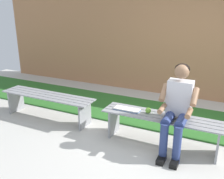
{
  "coord_description": "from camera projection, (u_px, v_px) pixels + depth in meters",
  "views": [
    {
      "loc": [
        -0.79,
        3.33,
        1.99
      ],
      "look_at": [
        0.76,
        0.15,
        0.82
      ],
      "focal_mm": 39.56,
      "sensor_mm": 36.0,
      "label": 1
    }
  ],
  "objects": [
    {
      "name": "ground_plane",
      "position": [
        64.0,
        162.0,
        3.39
      ],
      "size": [
        10.0,
        7.0,
        0.04
      ],
      "primitive_type": "cube",
      "color": "beige"
    },
    {
      "name": "bench_near",
      "position": [
        162.0,
        123.0,
        3.68
      ],
      "size": [
        1.83,
        0.42,
        0.47
      ],
      "rotation": [
        0.0,
        0.0,
        0.0
      ],
      "color": "gray",
      "rests_on": "ground"
    },
    {
      "name": "book_open",
      "position": [
        127.0,
        109.0,
        3.87
      ],
      "size": [
        0.41,
        0.16,
        0.02
      ],
      "rotation": [
        0.0,
        0.0,
        0.0
      ],
      "color": "white",
      "rests_on": "bench_near"
    },
    {
      "name": "grass_strip",
      "position": [
        123.0,
        108.0,
        5.12
      ],
      "size": [
        9.0,
        1.35,
        0.03
      ],
      "primitive_type": "cube",
      "color": "#2D6B28",
      "rests_on": "ground"
    },
    {
      "name": "bench_far",
      "position": [
        47.0,
        100.0,
        4.58
      ],
      "size": [
        1.87,
        0.42,
        0.47
      ],
      "rotation": [
        0.0,
        0.0,
        0.0
      ],
      "color": "gray",
      "rests_on": "ground"
    },
    {
      "name": "apple",
      "position": [
        148.0,
        111.0,
        3.73
      ],
      "size": [
        0.09,
        0.09,
        0.09
      ],
      "primitive_type": "sphere",
      "color": "#72B738",
      "rests_on": "bench_near"
    },
    {
      "name": "person_seated",
      "position": [
        177.0,
        106.0,
        3.39
      ],
      "size": [
        0.5,
        0.69,
        1.28
      ],
      "color": "silver",
      "rests_on": "ground"
    },
    {
      "name": "brick_wall",
      "position": [
        172.0,
        36.0,
        5.67
      ],
      "size": [
        9.5,
        0.24,
        2.76
      ],
      "primitive_type": "cube",
      "color": "#B27A51",
      "rests_on": "ground"
    }
  ]
}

